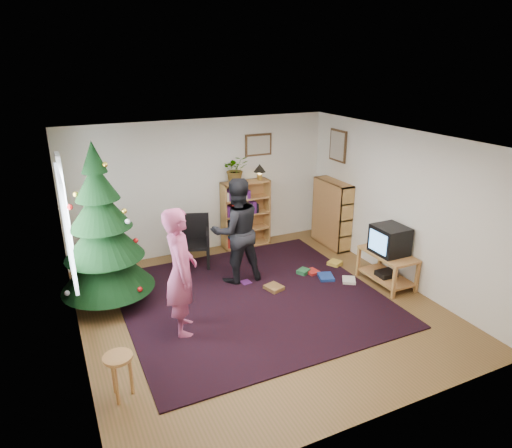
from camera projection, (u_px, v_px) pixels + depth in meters
name	position (u px, v px, depth m)	size (l,w,h in m)	color
floor	(260.00, 308.00, 6.81)	(5.00, 5.00, 0.00)	brown
ceiling	(261.00, 141.00, 5.95)	(5.00, 5.00, 0.00)	white
wall_back	(202.00, 187.00, 8.50)	(5.00, 0.02, 2.50)	silver
wall_front	(377.00, 316.00, 4.26)	(5.00, 0.02, 2.50)	silver
wall_left	(70.00, 262.00, 5.38)	(0.02, 5.00, 2.50)	silver
wall_right	(399.00, 206.00, 7.38)	(0.02, 5.00, 2.50)	silver
rug	(252.00, 298.00, 7.06)	(3.80, 3.60, 0.02)	black
window_pane	(66.00, 226.00, 5.81)	(0.04, 1.20, 1.40)	silver
curtain	(65.00, 210.00, 6.42)	(0.06, 0.35, 1.60)	silver
picture_back	(258.00, 145.00, 8.70)	(0.55, 0.03, 0.42)	#4C3319
picture_right	(338.00, 146.00, 8.62)	(0.03, 0.50, 0.60)	#4C3319
christmas_tree	(103.00, 240.00, 6.61)	(1.36, 1.36, 2.48)	#3F2816
bookshelf_back	(246.00, 213.00, 8.89)	(0.95, 0.30, 1.30)	#B2833F
bookshelf_right	(332.00, 213.00, 8.90)	(0.30, 0.95, 1.30)	#B2833F
tv_stand	(387.00, 265.00, 7.44)	(0.52, 0.94, 0.55)	#B2833F
crt_tv	(390.00, 240.00, 7.29)	(0.48, 0.52, 0.45)	black
armchair	(193.00, 238.00, 8.11)	(0.64, 0.65, 0.92)	black
stool	(119.00, 365.00, 4.90)	(0.32, 0.32, 0.53)	#B2833F
person_standing	(181.00, 272.00, 5.96)	(0.64, 0.42, 1.77)	#AA446B
person_by_chair	(236.00, 231.00, 7.37)	(0.86, 0.67, 1.76)	black
potted_plant	(236.00, 169.00, 8.50)	(0.47, 0.41, 0.52)	gray
table_lamp	(260.00, 169.00, 8.72)	(0.23, 0.23, 0.31)	#A57F33
floor_clutter	(307.00, 276.00, 7.72)	(1.93, 0.89, 0.08)	#A51E19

